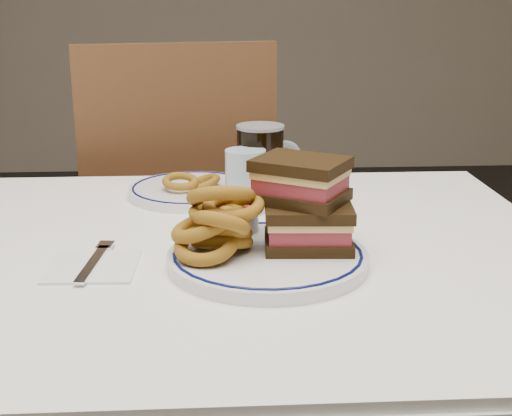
{
  "coord_description": "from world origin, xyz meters",
  "views": [
    {
      "loc": [
        0.1,
        -1.0,
        1.12
      ],
      "look_at": [
        0.15,
        -0.09,
        0.84
      ],
      "focal_mm": 50.0,
      "sensor_mm": 36.0,
      "label": 1
    }
  ],
  "objects": [
    {
      "name": "napkin_fork",
      "position": [
        -0.07,
        -0.07,
        0.75
      ],
      "size": [
        0.12,
        0.16,
        0.01
      ],
      "color": "white",
      "rests_on": "dining_table"
    },
    {
      "name": "beer_mug",
      "position": [
        0.18,
        0.23,
        0.82
      ],
      "size": [
        0.12,
        0.08,
        0.14
      ],
      "color": "black",
      "rests_on": "dining_table"
    },
    {
      "name": "onion_rings_main",
      "position": [
        0.1,
        -0.08,
        0.81
      ],
      "size": [
        0.13,
        0.13,
        0.12
      ],
      "color": "brown",
      "rests_on": "main_plate"
    },
    {
      "name": "ketchup_ramekin",
      "position": [
        0.13,
        0.02,
        0.79
      ],
      "size": [
        0.06,
        0.06,
        0.04
      ],
      "color": "silver",
      "rests_on": "main_plate"
    },
    {
      "name": "water_glass",
      "position": [
        0.15,
        0.17,
        0.8
      ],
      "size": [
        0.07,
        0.07,
        0.11
      ],
      "primitive_type": "cylinder",
      "color": "#ADCDDF",
      "rests_on": "dining_table"
    },
    {
      "name": "reuben_sandwich",
      "position": [
        0.22,
        -0.05,
        0.83
      ],
      "size": [
        0.15,
        0.14,
        0.13
      ],
      "color": "black",
      "rests_on": "main_plate"
    },
    {
      "name": "chair_far",
      "position": [
        -0.01,
        0.76,
        0.55
      ],
      "size": [
        0.55,
        0.55,
        1.0
      ],
      "color": "#4D2B18",
      "rests_on": "floor"
    },
    {
      "name": "onion_rings_far",
      "position": [
        0.06,
        0.27,
        0.78
      ],
      "size": [
        0.11,
        0.09,
        0.04
      ],
      "color": "brown",
      "rests_on": "far_plate"
    },
    {
      "name": "dining_table",
      "position": [
        0.0,
        0.0,
        0.64
      ],
      "size": [
        1.27,
        0.87,
        0.75
      ],
      "color": "white",
      "rests_on": "floor"
    },
    {
      "name": "far_plate",
      "position": [
        0.06,
        0.28,
        0.76
      ],
      "size": [
        0.24,
        0.24,
        0.02
      ],
      "color": "white",
      "rests_on": "dining_table"
    },
    {
      "name": "main_plate",
      "position": [
        0.17,
        -0.08,
        0.76
      ],
      "size": [
        0.28,
        0.28,
        0.02
      ],
      "color": "white",
      "rests_on": "dining_table"
    }
  ]
}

